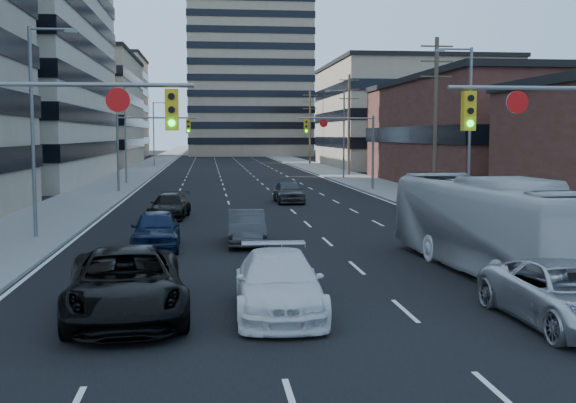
# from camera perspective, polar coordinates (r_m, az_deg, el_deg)

# --- Properties ---
(ground) EXTENTS (400.00, 400.00, 0.00)m
(ground) POSITION_cam_1_polar(r_m,az_deg,el_deg) (12.82, 8.66, -15.25)
(ground) COLOR black
(ground) RESTS_ON ground
(road_surface) EXTENTS (18.00, 300.00, 0.02)m
(road_surface) POSITION_cam_1_polar(r_m,az_deg,el_deg) (141.69, -5.12, 3.46)
(road_surface) COLOR black
(road_surface) RESTS_ON ground
(sidewalk_left) EXTENTS (5.00, 300.00, 0.15)m
(sidewalk_left) POSITION_cam_1_polar(r_m,az_deg,el_deg) (141.90, -9.77, 3.43)
(sidewalk_left) COLOR slate
(sidewalk_left) RESTS_ON ground
(sidewalk_right) EXTENTS (5.00, 300.00, 0.15)m
(sidewalk_right) POSITION_cam_1_polar(r_m,az_deg,el_deg) (142.41, -0.48, 3.51)
(sidewalk_right) COLOR slate
(sidewalk_right) RESTS_ON ground
(office_left_far) EXTENTS (20.00, 30.00, 16.00)m
(office_left_far) POSITION_cam_1_polar(r_m,az_deg,el_deg) (113.57, -17.08, 6.83)
(office_left_far) COLOR gray
(office_left_far) RESTS_ON ground
(storefront_right_mid) EXTENTS (20.00, 30.00, 9.00)m
(storefront_right_mid) POSITION_cam_1_polar(r_m,az_deg,el_deg) (67.32, 17.48, 5.06)
(storefront_right_mid) COLOR #472119
(storefront_right_mid) RESTS_ON ground
(office_right_far) EXTENTS (22.00, 28.00, 14.00)m
(office_right_far) POSITION_cam_1_polar(r_m,az_deg,el_deg) (103.53, 9.46, 6.61)
(office_right_far) COLOR gray
(office_right_far) RESTS_ON ground
(apartment_tower) EXTENTS (26.00, 26.00, 58.00)m
(apartment_tower) POSITION_cam_1_polar(r_m,az_deg,el_deg) (163.69, -3.20, 13.89)
(apartment_tower) COLOR gray
(apartment_tower) RESTS_ON ground
(bg_block_left) EXTENTS (24.00, 24.00, 20.00)m
(bg_block_left) POSITION_cam_1_polar(r_m,az_deg,el_deg) (153.71, -15.81, 7.15)
(bg_block_left) COLOR #ADA089
(bg_block_left) RESTS_ON ground
(bg_block_right) EXTENTS (22.00, 22.00, 12.00)m
(bg_block_right) POSITION_cam_1_polar(r_m,az_deg,el_deg) (145.90, 7.59, 5.84)
(bg_block_right) COLOR gray
(bg_block_right) RESTS_ON ground
(signal_near_left) EXTENTS (6.59, 0.33, 6.00)m
(signal_near_left) POSITION_cam_1_polar(r_m,az_deg,el_deg) (20.05, -18.78, 4.55)
(signal_near_left) COLOR slate
(signal_near_left) RESTS_ON ground
(signal_far_left) EXTENTS (6.09, 0.33, 6.00)m
(signal_far_left) POSITION_cam_1_polar(r_m,az_deg,el_deg) (56.76, -10.99, 5.01)
(signal_far_left) COLOR slate
(signal_far_left) RESTS_ON ground
(signal_far_right) EXTENTS (6.09, 0.33, 6.00)m
(signal_far_right) POSITION_cam_1_polar(r_m,az_deg,el_deg) (57.62, 4.48, 5.09)
(signal_far_right) COLOR slate
(signal_far_right) RESTS_ON ground
(utility_pole_block) EXTENTS (2.20, 0.28, 11.00)m
(utility_pole_block) POSITION_cam_1_polar(r_m,az_deg,el_deg) (50.03, 11.58, 6.66)
(utility_pole_block) COLOR #4C3D2D
(utility_pole_block) RESTS_ON ground
(utility_pole_midblock) EXTENTS (2.20, 0.28, 11.00)m
(utility_pole_midblock) POSITION_cam_1_polar(r_m,az_deg,el_deg) (79.11, 4.84, 6.20)
(utility_pole_midblock) COLOR #4C3D2D
(utility_pole_midblock) RESTS_ON ground
(utility_pole_distant) EXTENTS (2.20, 0.28, 11.00)m
(utility_pole_distant) POSITION_cam_1_polar(r_m,az_deg,el_deg) (108.69, 1.75, 5.97)
(utility_pole_distant) COLOR #4C3D2D
(utility_pole_distant) RESTS_ON ground
(streetlight_left_near) EXTENTS (2.03, 0.22, 9.00)m
(streetlight_left_near) POSITION_cam_1_polar(r_m,az_deg,el_deg) (32.39, -19.28, 6.00)
(streetlight_left_near) COLOR slate
(streetlight_left_near) RESTS_ON ground
(streetlight_left_mid) EXTENTS (2.03, 0.22, 9.00)m
(streetlight_left_mid) POSITION_cam_1_polar(r_m,az_deg,el_deg) (66.97, -12.60, 5.65)
(streetlight_left_mid) COLOR slate
(streetlight_left_mid) RESTS_ON ground
(streetlight_left_far) EXTENTS (2.03, 0.22, 9.00)m
(streetlight_left_far) POSITION_cam_1_polar(r_m,az_deg,el_deg) (101.84, -10.48, 5.52)
(streetlight_left_far) COLOR slate
(streetlight_left_far) RESTS_ON ground
(streetlight_right_near) EXTENTS (2.03, 0.22, 9.00)m
(streetlight_right_near) POSITION_cam_1_polar(r_m,az_deg,el_deg) (39.01, 13.95, 5.97)
(streetlight_right_near) COLOR slate
(streetlight_right_near) RESTS_ON ground
(streetlight_right_far) EXTENTS (2.03, 0.22, 9.00)m
(streetlight_right_far) POSITION_cam_1_polar(r_m,az_deg,el_deg) (72.85, 4.32, 5.72)
(streetlight_right_far) COLOR slate
(streetlight_right_far) RESTS_ON ground
(black_pickup) EXTENTS (3.44, 6.37, 1.70)m
(black_pickup) POSITION_cam_1_polar(r_m,az_deg,el_deg) (18.21, -12.73, -6.36)
(black_pickup) COLOR black
(black_pickup) RESTS_ON ground
(white_van) EXTENTS (2.34, 5.35, 1.53)m
(white_van) POSITION_cam_1_polar(r_m,az_deg,el_deg) (18.20, -0.73, -6.51)
(white_van) COLOR silver
(white_van) RESTS_ON ground
(silver_suv) EXTENTS (2.67, 5.47, 1.50)m
(silver_suv) POSITION_cam_1_polar(r_m,az_deg,el_deg) (18.24, 21.25, -6.90)
(silver_suv) COLOR silver
(silver_suv) RESTS_ON ground
(transit_bus) EXTENTS (3.44, 11.41, 3.13)m
(transit_bus) POSITION_cam_1_polar(r_m,az_deg,el_deg) (24.44, 15.71, -1.77)
(transit_bus) COLOR silver
(transit_bus) RESTS_ON ground
(sedan_blue) EXTENTS (1.93, 4.59, 1.55)m
(sedan_blue) POSITION_cam_1_polar(r_m,az_deg,el_deg) (28.78, -10.38, -2.21)
(sedan_blue) COLOR #0D1934
(sedan_blue) RESTS_ON ground
(sedan_grey_center) EXTENTS (1.61, 4.31, 1.41)m
(sedan_grey_center) POSITION_cam_1_polar(r_m,az_deg,el_deg) (29.57, -3.29, -2.07)
(sedan_grey_center) COLOR #2F2F31
(sedan_grey_center) RESTS_ON ground
(sedan_black_far) EXTENTS (2.35, 4.78, 1.34)m
(sedan_black_far) POSITION_cam_1_polar(r_m,az_deg,el_deg) (39.09, -9.34, -0.39)
(sedan_black_far) COLOR black
(sedan_black_far) RESTS_ON ground
(sedan_grey_right) EXTENTS (1.86, 4.48, 1.52)m
(sedan_grey_right) POSITION_cam_1_polar(r_m,az_deg,el_deg) (47.63, 0.05, 0.80)
(sedan_grey_right) COLOR #3A3A3D
(sedan_grey_right) RESTS_ON ground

